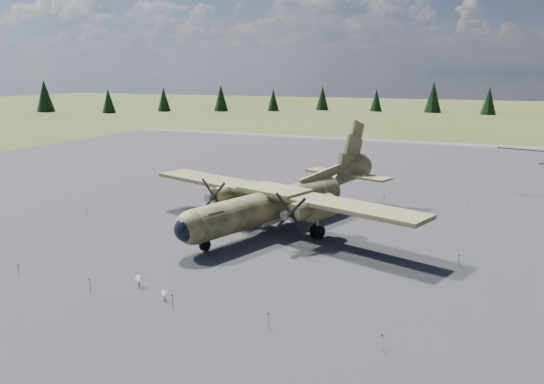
% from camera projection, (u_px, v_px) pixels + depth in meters
% --- Properties ---
extents(ground, '(500.00, 500.00, 0.00)m').
position_uv_depth(ground, '(245.00, 238.00, 43.20)').
color(ground, '#4E5124').
rests_on(ground, ground).
extents(apron, '(120.00, 120.00, 0.04)m').
position_uv_depth(apron, '(290.00, 210.00, 52.16)').
color(apron, '#5C5C61').
rests_on(apron, ground).
extents(transport_plane, '(27.19, 24.22, 9.12)m').
position_uv_depth(transport_plane, '(282.00, 198.00, 45.76)').
color(transport_plane, '#414324').
rests_on(transport_plane, ground).
extents(info_placard_left, '(0.51, 0.32, 0.74)m').
position_uv_depth(info_placard_left, '(139.00, 279.00, 33.26)').
color(info_placard_left, gray).
rests_on(info_placard_left, ground).
extents(info_placard_right, '(0.45, 0.29, 0.65)m').
position_uv_depth(info_placard_right, '(164.00, 294.00, 31.16)').
color(info_placard_right, gray).
rests_on(info_placard_right, ground).
extents(barrier_fence, '(33.12, 29.62, 0.85)m').
position_uv_depth(barrier_fence, '(240.00, 232.00, 43.20)').
color(barrier_fence, white).
rests_on(barrier_fence, ground).
extents(treeline, '(322.33, 322.10, 10.92)m').
position_uv_depth(treeline, '(285.00, 187.00, 40.29)').
color(treeline, black).
rests_on(treeline, ground).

